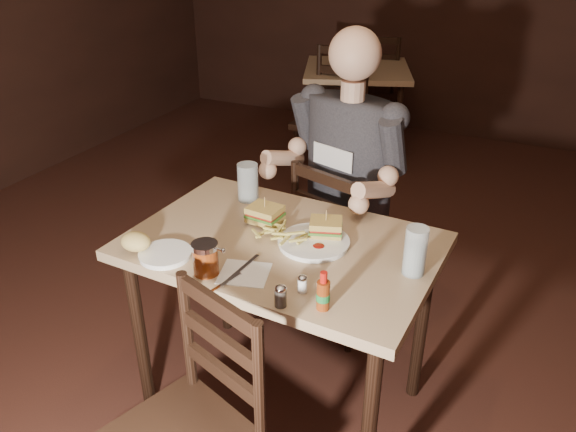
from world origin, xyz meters
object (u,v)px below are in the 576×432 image
at_px(diner, 344,148).
at_px(glass_right, 415,251).
at_px(chair_far, 346,246).
at_px(dinner_plate, 314,243).
at_px(bg_chair_far, 376,88).
at_px(side_plate, 165,255).
at_px(main_table, 282,263).
at_px(glass_left, 248,182).
at_px(bg_chair_near, 330,121).
at_px(syrup_dispenser, 205,258).
at_px(bg_table, 357,79).
at_px(hot_sauce, 323,291).

bearing_deg(diner, glass_right, -33.63).
bearing_deg(glass_right, chair_far, 125.89).
height_order(dinner_plate, glass_right, glass_right).
bearing_deg(chair_far, bg_chair_far, -58.23).
distance_m(dinner_plate, side_plate, 0.52).
bearing_deg(bg_chair_far, main_table, 90.20).
xyz_separation_m(bg_chair_far, glass_left, (0.36, -2.97, 0.37)).
relative_size(bg_chair_far, glass_right, 5.70).
xyz_separation_m(bg_chair_near, glass_right, (1.11, -2.11, 0.36)).
distance_m(bg_chair_far, glass_right, 3.42).
xyz_separation_m(bg_chair_near, diner, (0.66, -1.56, 0.44)).
relative_size(dinner_plate, glass_right, 1.49).
bearing_deg(syrup_dispenser, glass_right, 28.15).
bearing_deg(syrup_dispenser, bg_table, 102.45).
xyz_separation_m(bg_chair_near, hot_sauce, (0.92, -2.41, 0.34)).
relative_size(diner, syrup_dispenser, 8.76).
bearing_deg(glass_right, dinner_plate, 175.98).
distance_m(main_table, glass_left, 0.41).
distance_m(bg_chair_near, diner, 1.75).
bearing_deg(chair_far, glass_left, 66.03).
xyz_separation_m(chair_far, dinner_plate, (0.07, -0.58, 0.34)).
relative_size(dinner_plate, syrup_dispenser, 2.22).
xyz_separation_m(glass_right, hot_sauce, (-0.19, -0.30, -0.02)).
relative_size(bg_table, diner, 1.05).
bearing_deg(bg_chair_far, hot_sauce, 93.61).
xyz_separation_m(bg_table, chair_far, (0.68, -2.06, -0.25)).
bearing_deg(dinner_plate, glass_right, -4.02).
height_order(diner, glass_right, diner).
distance_m(bg_chair_near, glass_left, 1.93).
relative_size(bg_chair_near, syrup_dispenser, 8.85).
xyz_separation_m(chair_far, glass_left, (-0.31, -0.36, 0.41)).
bearing_deg(diner, hot_sauce, -56.08).
relative_size(bg_table, dinner_plate, 4.12).
distance_m(bg_table, glass_right, 2.89).
relative_size(syrup_dispenser, side_plate, 0.64).
relative_size(glass_right, syrup_dispenser, 1.49).
xyz_separation_m(hot_sauce, side_plate, (-0.60, 0.04, -0.06)).
height_order(bg_chair_near, glass_right, bg_chair_near).
relative_size(bg_table, syrup_dispenser, 9.17).
xyz_separation_m(diner, glass_right, (0.45, -0.56, -0.09)).
xyz_separation_m(dinner_plate, hot_sauce, (0.17, -0.33, 0.06)).
xyz_separation_m(chair_far, bg_chair_near, (-0.68, 1.51, 0.06)).
distance_m(bg_table, chair_far, 2.18).
xyz_separation_m(bg_table, glass_right, (1.11, -2.66, 0.17)).
bearing_deg(chair_far, diner, 90.00).
xyz_separation_m(bg_chair_near, dinner_plate, (0.75, -2.09, 0.28)).
bearing_deg(glass_left, hot_sauce, -44.68).
height_order(main_table, bg_chair_near, bg_chair_near).
bearing_deg(hot_sauce, dinner_plate, 117.21).
bearing_deg(dinner_plate, diner, 99.48).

